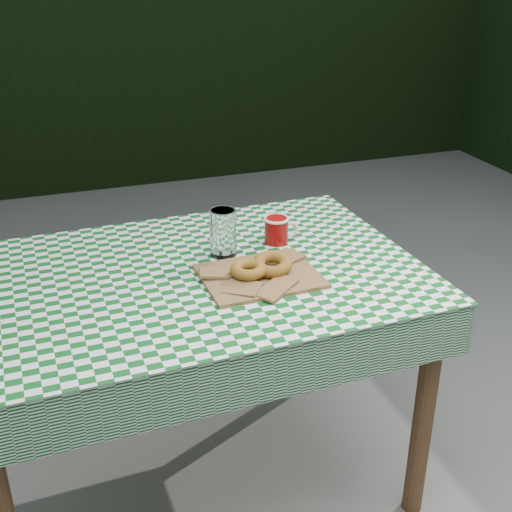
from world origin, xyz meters
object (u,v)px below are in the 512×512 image
(paper_bag, at_px, (260,275))
(table, at_px, (197,383))
(drinking_glass, at_px, (223,233))
(coffee_mug, at_px, (276,230))

(paper_bag, bearing_deg, table, 152.77)
(table, height_order, paper_bag, paper_bag)
(table, height_order, drinking_glass, drinking_glass)
(table, relative_size, drinking_glass, 8.89)
(table, height_order, coffee_mug, coffee_mug)
(table, bearing_deg, drinking_glass, 34.71)
(drinking_glass, bearing_deg, paper_bag, -73.54)
(paper_bag, distance_m, drinking_glass, 0.20)
(drinking_glass, bearing_deg, table, -143.41)
(paper_bag, xyz_separation_m, drinking_glass, (-0.05, 0.18, 0.06))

